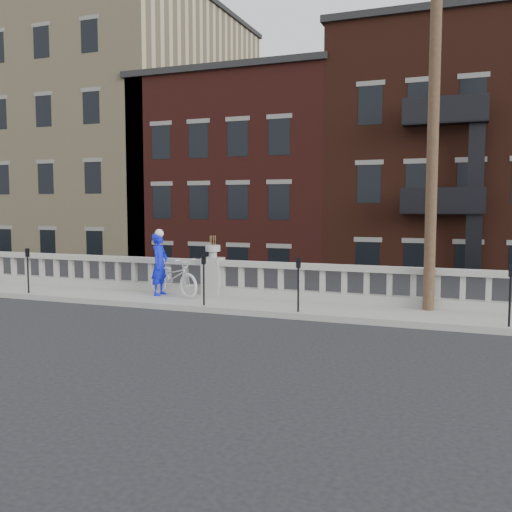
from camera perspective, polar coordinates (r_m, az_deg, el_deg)
The scene contains 12 objects.
ground at distance 13.72m, azimuth -11.44°, elevation -6.78°, with size 120.00×120.00×0.00m, color black.
sidewalk at distance 16.27m, azimuth -5.74°, elevation -4.57°, with size 32.00×2.20×0.15m, color gray.
balustrade at distance 17.03m, azimuth -4.31°, elevation -2.20°, with size 28.00×0.34×1.03m.
planter_pedestal at distance 17.01m, azimuth -4.32°, elevation -1.57°, with size 0.55×0.55×1.76m.
lower_level at distance 35.00m, azimuth 10.10°, elevation 4.73°, with size 80.00×44.00×20.80m.
utility_pole at distance 15.14m, azimuth 17.35°, elevation 14.13°, with size 1.60×0.28×10.00m.
parking_meter_b at distance 18.50m, azimuth -21.86°, elevation -0.87°, with size 0.10×0.09×1.36m.
parking_meter_c at distance 15.13m, azimuth -5.25°, elevation -1.77°, with size 0.10×0.09×1.36m.
parking_meter_d at distance 14.17m, azimuth 4.26°, elevation -2.23°, with size 0.10×0.09×1.36m.
parking_meter_e at distance 13.59m, azimuth 24.09°, elevation -2.97°, with size 0.10×0.09×1.36m.
bicycle at distance 16.88m, azimuth -8.28°, elevation -2.06°, with size 0.74×2.14×1.12m, color silver.
cyclist at distance 17.03m, azimuth -9.61°, elevation -0.80°, with size 0.67×0.44×1.85m, color #0E17D2.
Camera 1 is at (7.26, -11.30, 2.79)m, focal length 40.00 mm.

